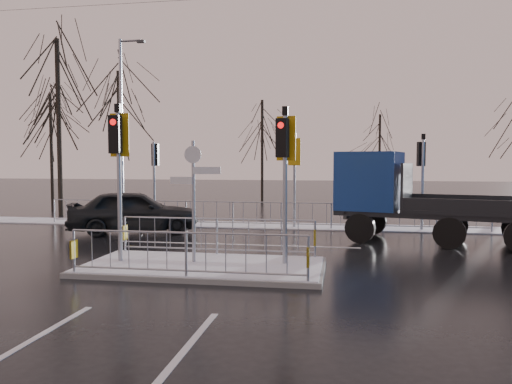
% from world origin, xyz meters
% --- Properties ---
extents(ground, '(120.00, 120.00, 0.00)m').
position_xyz_m(ground, '(0.00, 0.00, 0.00)').
color(ground, black).
rests_on(ground, ground).
extents(snow_verge, '(30.00, 2.00, 0.04)m').
position_xyz_m(snow_verge, '(0.00, 8.60, 0.02)').
color(snow_verge, white).
rests_on(snow_verge, ground).
extents(lane_markings, '(8.00, 11.38, 0.01)m').
position_xyz_m(lane_markings, '(0.00, -0.33, 0.00)').
color(lane_markings, silver).
rests_on(lane_markings, ground).
extents(traffic_island, '(6.00, 3.04, 4.15)m').
position_xyz_m(traffic_island, '(-0.01, 0.01, 0.39)').
color(traffic_island, slate).
rests_on(traffic_island, ground).
extents(far_kerb_fixtures, '(18.00, 0.65, 3.83)m').
position_xyz_m(far_kerb_fixtures, '(0.29, 8.09, 1.02)').
color(far_kerb_fixtures, '#90949D').
rests_on(far_kerb_fixtures, ground).
extents(car_far_lane, '(5.18, 3.58, 1.64)m').
position_xyz_m(car_far_lane, '(-4.32, 5.77, 0.82)').
color(car_far_lane, black).
rests_on(car_far_lane, ground).
extents(flatbed_truck, '(6.91, 3.96, 3.02)m').
position_xyz_m(flatbed_truck, '(5.27, 5.59, 1.61)').
color(flatbed_truck, black).
rests_on(flatbed_truck, ground).
extents(tree_near_a, '(4.75, 4.75, 8.97)m').
position_xyz_m(tree_near_a, '(-10.50, 11.00, 6.11)').
color(tree_near_a, black).
rests_on(tree_near_a, ground).
extents(tree_near_b, '(4.00, 4.00, 7.55)m').
position_xyz_m(tree_near_b, '(-8.00, 12.50, 5.15)').
color(tree_near_b, black).
rests_on(tree_near_b, ground).
extents(tree_near_c, '(3.50, 3.50, 6.61)m').
position_xyz_m(tree_near_c, '(-12.50, 13.50, 4.50)').
color(tree_near_c, black).
rests_on(tree_near_c, ground).
extents(tree_far_a, '(3.75, 3.75, 7.08)m').
position_xyz_m(tree_far_a, '(-2.00, 22.00, 4.82)').
color(tree_far_a, black).
rests_on(tree_far_a, ground).
extents(tree_far_b, '(3.25, 3.25, 6.14)m').
position_xyz_m(tree_far_b, '(6.00, 24.00, 4.18)').
color(tree_far_b, black).
rests_on(tree_far_b, ground).
extents(street_lamp_left, '(1.25, 0.18, 8.20)m').
position_xyz_m(street_lamp_left, '(-6.43, 9.50, 4.49)').
color(street_lamp_left, '#90949D').
rests_on(street_lamp_left, ground).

